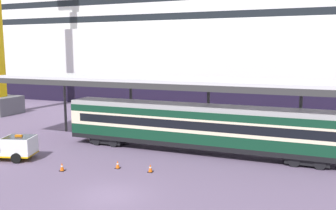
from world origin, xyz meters
name	(u,v)px	position (x,y,z in m)	size (l,w,h in m)	color
ground_plane	(111,196)	(0.00, 0.00, 0.00)	(400.00, 400.00, 0.00)	#63526F
cruise_ship	(300,18)	(8.39, 48.13, 13.95)	(151.75, 30.82, 40.30)	black
platform_canopy	(201,83)	(2.24, 11.40, 5.98)	(39.56, 5.28, 6.26)	silver
train_carriage	(199,126)	(2.24, 10.97, 2.31)	(24.02, 2.81, 4.11)	black
service_truck	(8,147)	(-11.47, 3.53, 0.99)	(5.56, 3.43, 2.02)	white
traffic_cone_near	(62,167)	(-5.62, 2.68, 0.31)	(0.36, 0.36, 0.64)	black
traffic_cone_mid	(150,168)	(0.45, 4.80, 0.30)	(0.36, 0.36, 0.61)	black
traffic_cone_far	(118,164)	(-2.15, 4.67, 0.30)	(0.36, 0.36, 0.61)	black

